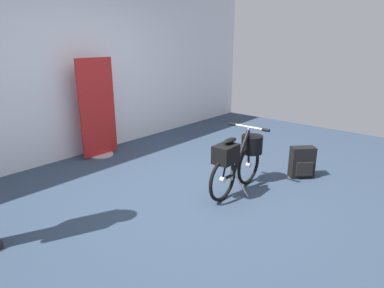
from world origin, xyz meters
The scene contains 5 objects.
ground_plane centered at (0.00, 0.00, 0.00)m, with size 8.15×8.15×0.00m, color #2D3D51.
back_wall centered at (0.00, 2.37, 1.39)m, with size 8.15×0.10×2.78m, color silver.
floor_banner_stand centered at (0.11, 2.05, 0.66)m, with size 0.60×0.36×1.48m.
folding_bike_foreground centered at (0.44, -0.26, 0.41)m, with size 1.08×0.53×0.77m.
backpack_on_floor centered at (1.32, -0.67, 0.20)m, with size 0.32×0.32×0.41m.
Camera 1 is at (-2.67, -2.22, 1.73)m, focal length 31.05 mm.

